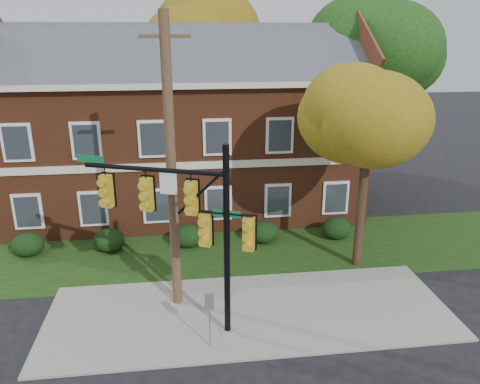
{
  "coord_description": "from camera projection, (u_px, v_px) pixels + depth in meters",
  "views": [
    {
      "loc": [
        -2.14,
        -12.95,
        9.34
      ],
      "look_at": [
        -0.09,
        3.0,
        3.82
      ],
      "focal_mm": 35.0,
      "sensor_mm": 36.0,
      "label": 1
    }
  ],
  "objects": [
    {
      "name": "sign_post",
      "position": [
        210.0,
        312.0,
        14.13
      ],
      "size": [
        0.28,
        0.05,
        1.95
      ],
      "rotation": [
        0.0,
        0.0,
        0.03
      ],
      "color": "slate",
      "rests_on": "ground"
    },
    {
      "name": "utility_pole",
      "position": [
        171.0,
        169.0,
        15.35
      ],
      "size": [
        1.56,
        0.35,
        10.0
      ],
      "rotation": [
        0.0,
        0.0,
        0.05
      ],
      "color": "#43331F",
      "rests_on": "ground"
    },
    {
      "name": "traffic_signal",
      "position": [
        191.0,
        219.0,
        14.27
      ],
      "size": [
        5.35,
        2.16,
        6.33
      ],
      "rotation": [
        0.0,
        0.0,
        -0.36
      ],
      "color": "gray",
      "rests_on": "ground"
    },
    {
      "name": "hedge_far_right",
      "position": [
        336.0,
        228.0,
        22.16
      ],
      "size": [
        1.4,
        1.26,
        1.05
      ],
      "primitive_type": "ellipsoid",
      "color": "black",
      "rests_on": "ground"
    },
    {
      "name": "tree_far_rear",
      "position": [
        199.0,
        40.0,
        31.06
      ],
      "size": [
        6.84,
        6.46,
        11.52
      ],
      "color": "black",
      "rests_on": "ground"
    },
    {
      "name": "hedge_far_left",
      "position": [
        28.0,
        244.0,
        20.47
      ],
      "size": [
        1.4,
        1.26,
        1.05
      ],
      "primitive_type": "ellipsoid",
      "color": "black",
      "rests_on": "ground"
    },
    {
      "name": "sidewalk",
      "position": [
        250.0,
        312.0,
        16.36
      ],
      "size": [
        14.0,
        5.0,
        0.08
      ],
      "primitive_type": "cube",
      "color": "gray",
      "rests_on": "ground"
    },
    {
      "name": "tree_near_right",
      "position": [
        377.0,
        107.0,
        17.53
      ],
      "size": [
        4.5,
        4.25,
        8.58
      ],
      "color": "black",
      "rests_on": "ground"
    },
    {
      "name": "hedge_right",
      "position": [
        264.0,
        232.0,
        21.73
      ],
      "size": [
        1.4,
        1.26,
        1.05
      ],
      "primitive_type": "ellipsoid",
      "color": "black",
      "rests_on": "ground"
    },
    {
      "name": "hedge_center",
      "position": [
        188.0,
        236.0,
        21.31
      ],
      "size": [
        1.4,
        1.26,
        1.05
      ],
      "primitive_type": "ellipsoid",
      "color": "black",
      "rests_on": "ground"
    },
    {
      "name": "ground",
      "position": [
        254.0,
        330.0,
        15.44
      ],
      "size": [
        120.0,
        120.0,
        0.0
      ],
      "primitive_type": "plane",
      "color": "black",
      "rests_on": "ground"
    },
    {
      "name": "tree_right_rear",
      "position": [
        385.0,
        55.0,
        25.95
      ],
      "size": [
        6.3,
        5.95,
        10.62
      ],
      "color": "black",
      "rests_on": "ground"
    },
    {
      "name": "hedge_left",
      "position": [
        110.0,
        240.0,
        20.89
      ],
      "size": [
        1.4,
        1.26,
        1.05
      ],
      "primitive_type": "ellipsoid",
      "color": "black",
      "rests_on": "ground"
    },
    {
      "name": "grass_strip",
      "position": [
        234.0,
        250.0,
        21.06
      ],
      "size": [
        30.0,
        6.0,
        0.04
      ],
      "primitive_type": "cube",
      "color": "#193811",
      "rests_on": "ground"
    },
    {
      "name": "apartment_building",
      "position": [
        183.0,
        119.0,
        24.79
      ],
      "size": [
        18.8,
        8.8,
        9.74
      ],
      "color": "brown",
      "rests_on": "ground"
    }
  ]
}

